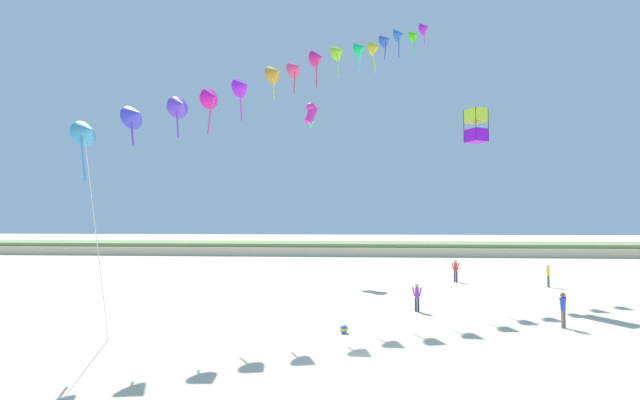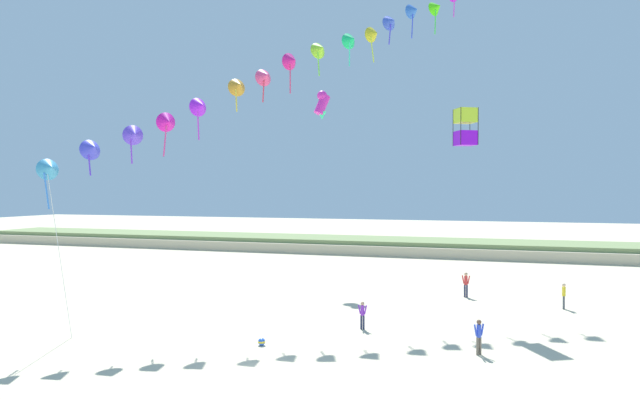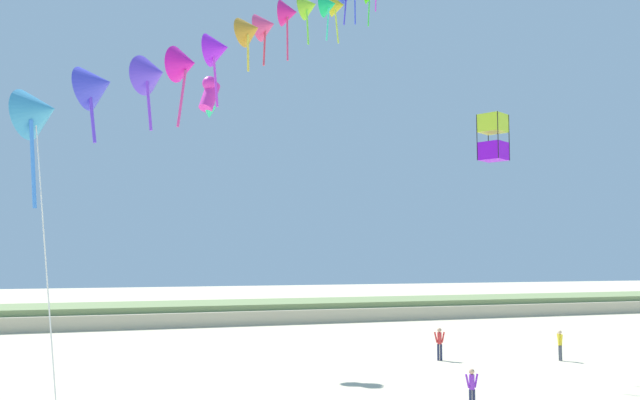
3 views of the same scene
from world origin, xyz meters
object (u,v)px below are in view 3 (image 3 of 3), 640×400
object	(u,v)px
person_near_left	(440,342)
large_kite_low_lead	(210,95)
large_kite_mid_trail	(493,137)
person_far_left	(472,386)
person_mid_center	(560,343)

from	to	relation	value
person_near_left	large_kite_low_lead	bearing A→B (deg)	159.67
large_kite_mid_trail	person_far_left	bearing A→B (deg)	-130.34
person_far_left	large_kite_low_lead	bearing A→B (deg)	114.76
person_mid_center	large_kite_mid_trail	distance (m)	12.35
person_far_left	person_mid_center	bearing A→B (deg)	39.24
person_mid_center	large_kite_low_lead	size ratio (longest dim) A/B	0.68
large_kite_low_lead	person_mid_center	bearing A→B (deg)	-20.13
person_mid_center	large_kite_mid_trail	bearing A→B (deg)	-152.95
large_kite_mid_trail	person_mid_center	bearing A→B (deg)	27.05
large_kite_low_lead	person_near_left	bearing A→B (deg)	-20.33
person_far_left	large_kite_mid_trail	size ratio (longest dim) A/B	0.67
large_kite_low_lead	large_kite_mid_trail	distance (m)	15.89
person_far_left	person_near_left	bearing A→B (deg)	66.69
large_kite_low_lead	large_kite_mid_trail	xyz separation A→B (m)	(12.18, -9.64, -3.35)
person_near_left	person_far_left	bearing A→B (deg)	-113.31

